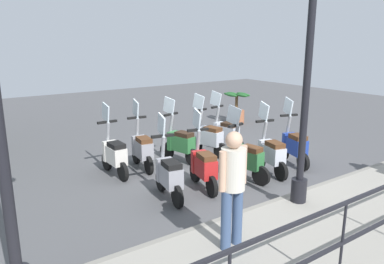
{
  "coord_description": "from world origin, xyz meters",
  "views": [
    {
      "loc": [
        -6.23,
        5.0,
        2.87
      ],
      "look_at": [
        0.2,
        0.5,
        0.9
      ],
      "focal_mm": 35.0,
      "sensor_mm": 36.0,
      "label": 1
    }
  ],
  "objects_px": {
    "scooter_near_2": "(245,158)",
    "scooter_far_4": "(114,154)",
    "potted_palm": "(236,110)",
    "scooter_near_3": "(203,165)",
    "scooter_far_2": "(180,143)",
    "lamp_post_near": "(306,92)",
    "scooter_far_3": "(142,148)",
    "scooter_near_4": "(169,174)",
    "scooter_near_0": "(294,145)",
    "scooter_near_1": "(271,153)",
    "scooter_far_0": "(225,132)",
    "pedestrian_distant": "(233,181)",
    "scooter_far_1": "(208,137)"
  },
  "relations": [
    {
      "from": "scooter_far_0",
      "to": "scooter_far_3",
      "type": "relative_size",
      "value": 1.0
    },
    {
      "from": "scooter_far_2",
      "to": "potted_palm",
      "type": "bearing_deg",
      "value": -72.46
    },
    {
      "from": "lamp_post_near",
      "to": "scooter_near_4",
      "type": "height_order",
      "value": "lamp_post_near"
    },
    {
      "from": "scooter_near_3",
      "to": "scooter_far_1",
      "type": "xyz_separation_m",
      "value": [
        1.66,
        -1.39,
        0.0
      ]
    },
    {
      "from": "scooter_near_2",
      "to": "scooter_far_3",
      "type": "distance_m",
      "value": 2.33
    },
    {
      "from": "potted_palm",
      "to": "scooter_far_3",
      "type": "xyz_separation_m",
      "value": [
        -2.34,
        4.88,
        0.04
      ]
    },
    {
      "from": "scooter_near_4",
      "to": "lamp_post_near",
      "type": "bearing_deg",
      "value": -125.53
    },
    {
      "from": "scooter_near_2",
      "to": "scooter_near_4",
      "type": "bearing_deg",
      "value": 77.09
    },
    {
      "from": "scooter_far_0",
      "to": "scooter_far_3",
      "type": "bearing_deg",
      "value": 79.78
    },
    {
      "from": "lamp_post_near",
      "to": "scooter_far_1",
      "type": "distance_m",
      "value": 3.7
    },
    {
      "from": "potted_palm",
      "to": "scooter_near_3",
      "type": "bearing_deg",
      "value": 132.44
    },
    {
      "from": "scooter_far_0",
      "to": "pedestrian_distant",
      "type": "bearing_deg",
      "value": 129.74
    },
    {
      "from": "potted_palm",
      "to": "scooter_near_0",
      "type": "height_order",
      "value": "scooter_near_0"
    },
    {
      "from": "scooter_near_4",
      "to": "scooter_far_1",
      "type": "relative_size",
      "value": 1.0
    },
    {
      "from": "potted_palm",
      "to": "scooter_far_1",
      "type": "relative_size",
      "value": 0.69
    },
    {
      "from": "lamp_post_near",
      "to": "scooter_far_2",
      "type": "bearing_deg",
      "value": 4.98
    },
    {
      "from": "scooter_near_3",
      "to": "scooter_far_2",
      "type": "relative_size",
      "value": 1.0
    },
    {
      "from": "pedestrian_distant",
      "to": "scooter_far_2",
      "type": "bearing_deg",
      "value": 149.45
    },
    {
      "from": "scooter_far_1",
      "to": "scooter_far_2",
      "type": "height_order",
      "value": "same"
    },
    {
      "from": "scooter_far_2",
      "to": "scooter_far_3",
      "type": "bearing_deg",
      "value": 69.32
    },
    {
      "from": "scooter_near_3",
      "to": "scooter_far_1",
      "type": "height_order",
      "value": "same"
    },
    {
      "from": "lamp_post_near",
      "to": "scooter_near_3",
      "type": "bearing_deg",
      "value": 25.95
    },
    {
      "from": "pedestrian_distant",
      "to": "scooter_near_1",
      "type": "relative_size",
      "value": 1.03
    },
    {
      "from": "pedestrian_distant",
      "to": "scooter_far_3",
      "type": "xyz_separation_m",
      "value": [
        3.82,
        -0.66,
        -0.6
      ]
    },
    {
      "from": "scooter_far_4",
      "to": "lamp_post_near",
      "type": "bearing_deg",
      "value": -150.66
    },
    {
      "from": "pedestrian_distant",
      "to": "scooter_near_2",
      "type": "distance_m",
      "value": 2.91
    },
    {
      "from": "scooter_near_1",
      "to": "scooter_near_3",
      "type": "height_order",
      "value": "same"
    },
    {
      "from": "lamp_post_near",
      "to": "scooter_near_3",
      "type": "xyz_separation_m",
      "value": [
        1.66,
        0.81,
        -1.55
      ]
    },
    {
      "from": "scooter_near_1",
      "to": "scooter_far_2",
      "type": "distance_m",
      "value": 2.14
    },
    {
      "from": "scooter_near_2",
      "to": "scooter_far_4",
      "type": "bearing_deg",
      "value": 39.72
    },
    {
      "from": "scooter_far_4",
      "to": "potted_palm",
      "type": "bearing_deg",
      "value": -67.27
    },
    {
      "from": "lamp_post_near",
      "to": "scooter_near_1",
      "type": "bearing_deg",
      "value": -30.33
    },
    {
      "from": "scooter_far_1",
      "to": "scooter_near_2",
      "type": "bearing_deg",
      "value": 155.05
    },
    {
      "from": "potted_palm",
      "to": "scooter_far_2",
      "type": "height_order",
      "value": "scooter_far_2"
    },
    {
      "from": "scooter_near_3",
      "to": "scooter_far_4",
      "type": "bearing_deg",
      "value": 46.55
    },
    {
      "from": "scooter_near_3",
      "to": "scooter_far_0",
      "type": "relative_size",
      "value": 1.0
    },
    {
      "from": "scooter_near_2",
      "to": "scooter_near_4",
      "type": "distance_m",
      "value": 1.78
    },
    {
      "from": "lamp_post_near",
      "to": "scooter_near_4",
      "type": "relative_size",
      "value": 2.76
    },
    {
      "from": "scooter_near_0",
      "to": "scooter_far_2",
      "type": "height_order",
      "value": "same"
    },
    {
      "from": "scooter_near_0",
      "to": "scooter_near_2",
      "type": "distance_m",
      "value": 1.58
    },
    {
      "from": "scooter_near_0",
      "to": "scooter_far_4",
      "type": "height_order",
      "value": "same"
    },
    {
      "from": "scooter_near_3",
      "to": "pedestrian_distant",
      "type": "bearing_deg",
      "value": 165.83
    },
    {
      "from": "lamp_post_near",
      "to": "scooter_far_3",
      "type": "distance_m",
      "value": 3.93
    },
    {
      "from": "scooter_far_2",
      "to": "scooter_near_0",
      "type": "bearing_deg",
      "value": -143.69
    },
    {
      "from": "scooter_near_3",
      "to": "scooter_far_0",
      "type": "height_order",
      "value": "same"
    },
    {
      "from": "scooter_far_1",
      "to": "scooter_far_2",
      "type": "xyz_separation_m",
      "value": [
        -0.03,
        0.87,
        0.0
      ]
    },
    {
      "from": "scooter_near_3",
      "to": "scooter_far_0",
      "type": "xyz_separation_m",
      "value": [
        1.79,
        -2.04,
        0.0
      ]
    },
    {
      "from": "potted_palm",
      "to": "scooter_far_1",
      "type": "distance_m",
      "value": 3.91
    },
    {
      "from": "scooter_near_3",
      "to": "scooter_far_3",
      "type": "xyz_separation_m",
      "value": [
        1.74,
        0.42,
        0.0
      ]
    },
    {
      "from": "lamp_post_near",
      "to": "scooter_near_1",
      "type": "height_order",
      "value": "lamp_post_near"
    }
  ]
}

